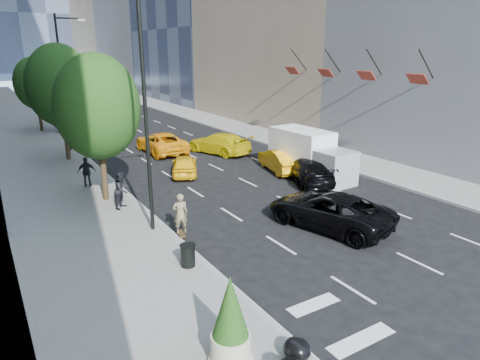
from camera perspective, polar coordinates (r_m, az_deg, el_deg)
ground at (r=19.36m, az=11.40°, el=-6.80°), size 160.00×160.00×0.00m
sidewalk_left at (r=43.57m, az=-26.85°, el=5.15°), size 6.00×120.00×0.15m
sidewalk_right at (r=48.85m, az=-4.06°, el=8.05°), size 4.00×120.00×0.15m
lamp_near at (r=17.91m, az=-12.06°, el=10.58°), size 2.13×0.22×10.00m
lamp_far at (r=35.33m, az=-22.39°, el=12.75°), size 2.13×0.22×10.00m
tree_near at (r=22.53m, az=-18.48°, el=9.20°), size 4.20×4.20×7.46m
tree_mid at (r=32.27m, az=-22.89°, el=11.51°), size 4.50×4.50×7.99m
tree_far at (r=45.16m, az=-25.60°, el=11.54°), size 3.90×3.90×6.92m
traffic_signal at (r=53.21m, az=-25.74°, el=11.70°), size 2.48×0.53×5.20m
facade_flags at (r=32.38m, az=14.02°, el=13.88°), size 1.85×13.30×2.05m
skateboarder at (r=18.46m, az=-7.94°, el=-4.82°), size 0.74×0.58×1.79m
black_sedan_lincoln at (r=19.66m, az=11.80°, el=-3.93°), size 4.12×6.26×1.60m
black_sedan_mercedes at (r=26.07m, az=9.17°, el=1.35°), size 4.00×5.57×1.50m
taxi_a at (r=27.48m, az=-7.42°, el=2.03°), size 3.00×4.12×1.30m
taxi_b at (r=28.21m, az=5.41°, el=2.68°), size 2.61×4.73×1.48m
taxi_c at (r=33.68m, az=-10.43°, el=4.92°), size 2.63×5.66×1.57m
taxi_d at (r=32.98m, az=-2.85°, el=4.93°), size 3.86×5.84×1.57m
city_bus at (r=49.09m, az=-20.93°, el=8.82°), size 5.95×11.74×3.19m
box_truck at (r=27.05m, az=9.28°, el=3.47°), size 2.40×6.07×2.87m
pedestrian_a at (r=21.84m, az=-15.48°, el=-1.26°), size 1.15×1.14×1.87m
pedestrian_b at (r=25.88m, az=-19.75°, el=1.03°), size 1.10×0.73×1.73m
trash_can at (r=15.85m, az=-6.97°, el=-10.00°), size 0.53×0.53×0.80m
planter_shrub at (r=11.04m, az=-1.29°, el=-18.49°), size 1.02×1.02×2.44m
garbage_bags at (r=11.54m, az=7.28°, el=-22.36°), size 1.17×1.13×0.58m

